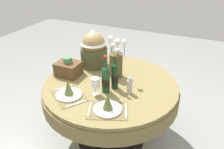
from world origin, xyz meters
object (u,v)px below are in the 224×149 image
object	(u,v)px
wine_bottle_centre	(106,79)
wine_glass_left	(95,83)
place_setting_left	(69,91)
place_setting_right	(108,106)
gift_tub_back_left	(94,47)
woven_basket_side_left	(68,68)
flower_vase	(116,61)
dining_table	(111,93)
pepper_mill	(130,86)
wine_bottle_left	(115,75)

from	to	relation	value
wine_bottle_centre	wine_glass_left	size ratio (longest dim) A/B	2.16
place_setting_left	place_setting_right	bearing A→B (deg)	-6.78
gift_tub_back_left	woven_basket_side_left	bearing A→B (deg)	-114.37
flower_vase	gift_tub_back_left	bearing A→B (deg)	158.63
gift_tub_back_left	place_setting_right	bearing A→B (deg)	-54.48
dining_table	pepper_mill	xyz separation A→B (m)	(0.24, -0.09, 0.21)
wine_glass_left	woven_basket_side_left	world-z (taller)	woven_basket_side_left
wine_bottle_left	wine_glass_left	bearing A→B (deg)	-123.68
flower_vase	pepper_mill	distance (m)	0.37
flower_vase	gift_tub_back_left	size ratio (longest dim) A/B	1.00
place_setting_right	pepper_mill	xyz separation A→B (m)	(0.07, 0.33, 0.03)
wine_bottle_left	flower_vase	bearing A→B (deg)	111.40
flower_vase	woven_basket_side_left	bearing A→B (deg)	-158.32
dining_table	wine_bottle_centre	distance (m)	0.32
wine_bottle_centre	woven_basket_side_left	bearing A→B (deg)	164.79
place_setting_left	wine_glass_left	bearing A→B (deg)	30.34
wine_bottle_left	pepper_mill	world-z (taller)	wine_bottle_left
place_setting_left	place_setting_right	xyz separation A→B (m)	(0.42, -0.05, 0.00)
wine_bottle_centre	woven_basket_side_left	distance (m)	0.53
wine_bottle_centre	place_setting_right	bearing A→B (deg)	-61.43
place_setting_right	wine_bottle_left	size ratio (longest dim) A/B	1.13
place_setting_left	dining_table	bearing A→B (deg)	55.58
flower_vase	wine_glass_left	world-z (taller)	flower_vase
place_setting_right	gift_tub_back_left	size ratio (longest dim) A/B	0.94
wine_bottle_centre	gift_tub_back_left	bearing A→B (deg)	128.98
place_setting_right	flower_vase	distance (m)	0.62
dining_table	place_setting_right	xyz separation A→B (m)	(0.16, -0.42, 0.18)
wine_bottle_left	woven_basket_side_left	xyz separation A→B (m)	(-0.56, 0.04, -0.06)
wine_bottle_centre	wine_glass_left	distance (m)	0.11
wine_glass_left	gift_tub_back_left	xyz separation A→B (m)	(-0.30, 0.54, 0.10)
place_setting_left	wine_glass_left	size ratio (longest dim) A/B	2.49
place_setting_right	wine_bottle_left	xyz separation A→B (m)	(-0.09, 0.35, 0.09)
wine_bottle_left	wine_bottle_centre	world-z (taller)	wine_bottle_centre
dining_table	pepper_mill	bearing A→B (deg)	-21.61
wine_glass_left	woven_basket_side_left	distance (m)	0.50
wine_bottle_left	pepper_mill	distance (m)	0.17
dining_table	gift_tub_back_left	world-z (taller)	gift_tub_back_left
dining_table	wine_glass_left	distance (m)	0.36
flower_vase	wine_bottle_left	distance (m)	0.25
wine_bottle_left	woven_basket_side_left	world-z (taller)	wine_bottle_left
wine_bottle_centre	woven_basket_side_left	world-z (taller)	wine_bottle_centre
gift_tub_back_left	woven_basket_side_left	distance (m)	0.38
pepper_mill	dining_table	bearing A→B (deg)	158.39
place_setting_left	wine_bottle_left	xyz separation A→B (m)	(0.33, 0.30, 0.09)
dining_table	pepper_mill	distance (m)	0.33
place_setting_left	wine_bottle_centre	distance (m)	0.36
dining_table	gift_tub_back_left	distance (m)	0.57
dining_table	wine_glass_left	world-z (taller)	wine_glass_left
place_setting_left	woven_basket_side_left	world-z (taller)	woven_basket_side_left
pepper_mill	gift_tub_back_left	world-z (taller)	gift_tub_back_left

